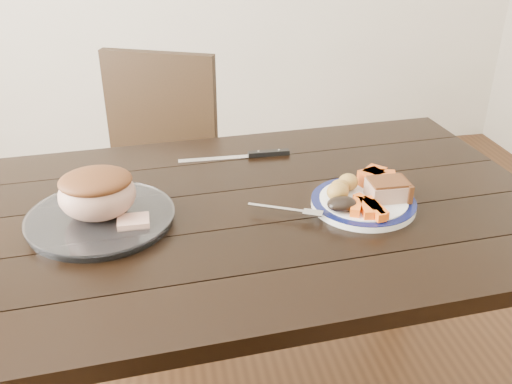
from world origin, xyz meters
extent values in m
cube|color=black|center=(0.00, 0.00, 0.73)|extent=(1.65, 1.00, 0.04)
cube|color=black|center=(0.70, 0.41, 0.35)|extent=(0.07, 0.07, 0.71)
cube|color=black|center=(-0.19, 0.65, 0.45)|extent=(0.55, 0.55, 0.04)
cube|color=black|center=(-0.11, 0.83, 0.70)|extent=(0.40, 0.20, 0.46)
cube|color=black|center=(0.04, 0.74, 0.21)|extent=(0.04, 0.04, 0.43)
cube|color=black|center=(-0.10, 0.41, 0.21)|extent=(0.04, 0.04, 0.43)
cube|color=black|center=(-0.29, 0.89, 0.21)|extent=(0.04, 0.04, 0.43)
cube|color=black|center=(-0.43, 0.56, 0.21)|extent=(0.04, 0.04, 0.43)
cylinder|color=white|center=(0.34, -0.05, 0.76)|extent=(0.25, 0.25, 0.02)
torus|color=#0C123F|center=(0.34, -0.05, 0.77)|extent=(0.25, 0.25, 0.02)
cylinder|color=white|center=(-0.28, -0.01, 0.76)|extent=(0.33, 0.33, 0.02)
cube|color=tan|center=(0.40, -0.05, 0.79)|extent=(0.09, 0.07, 0.04)
ellipsoid|color=gold|center=(0.27, -0.04, 0.79)|extent=(0.05, 0.05, 0.05)
ellipsoid|color=gold|center=(0.29, -0.01, 0.79)|extent=(0.05, 0.04, 0.04)
ellipsoid|color=gold|center=(0.32, 0.00, 0.79)|extent=(0.05, 0.05, 0.04)
cube|color=orange|center=(0.32, -0.11, 0.78)|extent=(0.03, 0.07, 0.02)
cube|color=orange|center=(0.34, -0.13, 0.78)|extent=(0.03, 0.07, 0.02)
cube|color=orange|center=(0.33, -0.08, 0.78)|extent=(0.05, 0.07, 0.02)
cube|color=orange|center=(0.30, -0.10, 0.78)|extent=(0.05, 0.07, 0.02)
cube|color=orange|center=(0.34, -0.12, 0.78)|extent=(0.03, 0.07, 0.02)
cube|color=orange|center=(0.34, -0.10, 0.78)|extent=(0.02, 0.07, 0.02)
cube|color=#E85A19|center=(0.39, 0.03, 0.79)|extent=(0.07, 0.07, 0.04)
cube|color=#E85A19|center=(0.41, 0.00, 0.79)|extent=(0.07, 0.06, 0.04)
cube|color=#E85A19|center=(0.38, 0.02, 0.79)|extent=(0.07, 0.06, 0.04)
ellipsoid|color=black|center=(0.27, -0.09, 0.79)|extent=(0.07, 0.05, 0.03)
cube|color=silver|center=(0.12, -0.05, 0.77)|extent=(0.13, 0.07, 0.00)
cube|color=silver|center=(0.20, -0.09, 0.77)|extent=(0.05, 0.04, 0.00)
ellipsoid|color=tan|center=(-0.28, -0.01, 0.82)|extent=(0.17, 0.15, 0.11)
cube|color=tan|center=(-0.21, -0.06, 0.78)|extent=(0.07, 0.06, 0.02)
cube|color=silver|center=(0.02, 0.29, 0.75)|extent=(0.20, 0.03, 0.00)
cube|color=black|center=(0.18, 0.29, 0.76)|extent=(0.12, 0.02, 0.01)
camera|label=1|loc=(-0.14, -1.18, 1.43)|focal=40.00mm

